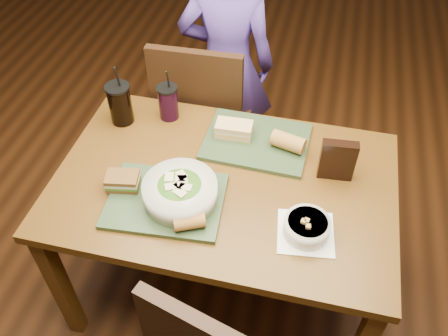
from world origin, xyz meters
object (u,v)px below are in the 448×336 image
(baguette_near, at_px, (189,222))
(salad_bowl, at_px, (180,191))
(soup_bowl, at_px, (307,227))
(chair_far, at_px, (203,117))
(chip_bag, at_px, (337,160))
(cup_cola, at_px, (120,104))
(baguette_far, at_px, (288,142))
(cup_berry, at_px, (168,102))
(sandwich_near, at_px, (123,181))
(tray_far, at_px, (256,141))
(sandwich_far, at_px, (234,129))
(tray_near, at_px, (166,201))
(dining_table, at_px, (224,196))
(diner, at_px, (227,66))

(baguette_near, bearing_deg, salad_bowl, 120.59)
(soup_bowl, bearing_deg, chair_far, 127.44)
(baguette_near, xyz_separation_m, chip_bag, (0.47, 0.38, 0.04))
(cup_cola, bearing_deg, baguette_near, -48.09)
(baguette_far, relative_size, cup_berry, 0.56)
(chair_far, bearing_deg, sandwich_near, -98.67)
(tray_far, distance_m, soup_bowl, 0.49)
(tray_far, relative_size, sandwich_far, 2.74)
(cup_berry, bearing_deg, salad_bowl, -67.14)
(soup_bowl, bearing_deg, tray_far, 121.35)
(sandwich_near, relative_size, baguette_far, 0.98)
(cup_berry, bearing_deg, sandwich_far, -13.36)
(chair_far, bearing_deg, cup_cola, -128.30)
(tray_near, bearing_deg, dining_table, 40.14)
(salad_bowl, bearing_deg, soup_bowl, -4.30)
(salad_bowl, distance_m, baguette_far, 0.50)
(diner, bearing_deg, baguette_far, 116.50)
(chair_far, xyz_separation_m, sandwich_near, (-0.11, -0.71, 0.24))
(tray_near, bearing_deg, chip_bag, 25.15)
(sandwich_near, relative_size, sandwich_far, 0.86)
(baguette_near, relative_size, chip_bag, 0.62)
(dining_table, distance_m, baguette_near, 0.29)
(sandwich_far, height_order, baguette_near, sandwich_far)
(dining_table, height_order, cup_cola, cup_cola)
(dining_table, relative_size, sandwich_near, 9.88)
(diner, distance_m, soup_bowl, 1.16)
(diner, bearing_deg, tray_near, 84.56)
(cup_berry, bearing_deg, chair_far, 73.80)
(chair_far, distance_m, sandwich_near, 0.76)
(tray_near, xyz_separation_m, soup_bowl, (0.52, -0.02, 0.03))
(chip_bag, bearing_deg, tray_near, -159.72)
(soup_bowl, relative_size, baguette_far, 1.61)
(tray_near, xyz_separation_m, chip_bag, (0.59, 0.28, 0.08))
(salad_bowl, distance_m, sandwich_far, 0.40)
(tray_near, xyz_separation_m, tray_far, (0.26, 0.39, 0.00))
(tray_far, height_order, baguette_far, baguette_far)
(baguette_near, bearing_deg, baguette_far, 60.00)
(dining_table, distance_m, sandwich_far, 0.28)
(tray_far, height_order, soup_bowl, soup_bowl)
(dining_table, relative_size, tray_far, 3.10)
(salad_bowl, bearing_deg, dining_table, 47.68)
(baguette_far, bearing_deg, cup_cola, 177.84)
(baguette_near, bearing_deg, diner, 96.53)
(cup_berry, bearing_deg, baguette_near, -65.53)
(tray_near, relative_size, baguette_near, 3.90)
(dining_table, height_order, tray_near, tray_near)
(tray_near, height_order, sandwich_far, sandwich_far)
(chair_far, xyz_separation_m, chip_bag, (0.65, -0.46, 0.28))
(baguette_far, distance_m, cup_cola, 0.72)
(baguette_far, bearing_deg, sandwich_far, 173.10)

